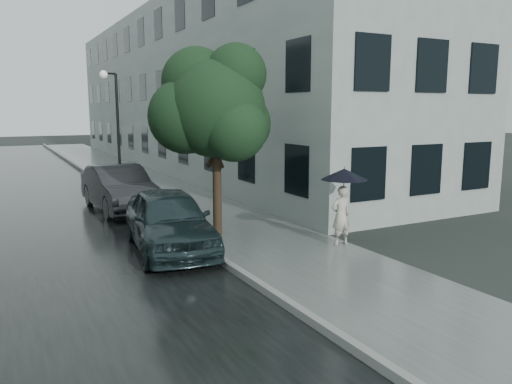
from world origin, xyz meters
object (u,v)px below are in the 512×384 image
car_near (169,220)px  lamp_post (115,122)px  pedestrian (341,215)px  car_far (119,188)px  street_tree (215,107)px

car_near → lamp_post: bearing=91.0°
pedestrian → car_near: 4.23m
car_far → car_near: bearing=-93.1°
street_tree → lamp_post: (-0.60, 9.34, -0.58)m
pedestrian → lamp_post: (-2.90, 11.85, 2.08)m
street_tree → car_far: (-1.60, 4.46, -2.66)m
lamp_post → car_far: size_ratio=1.08×
street_tree → lamp_post: size_ratio=1.03×
pedestrian → street_tree: bearing=-47.3°
lamp_post → car_near: bearing=-112.5°
lamp_post → car_far: 5.40m
pedestrian → lamp_post: lamp_post is taller
street_tree → car_near: size_ratio=1.17×
street_tree → car_near: bearing=-149.4°
car_near → car_far: bearing=96.3°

